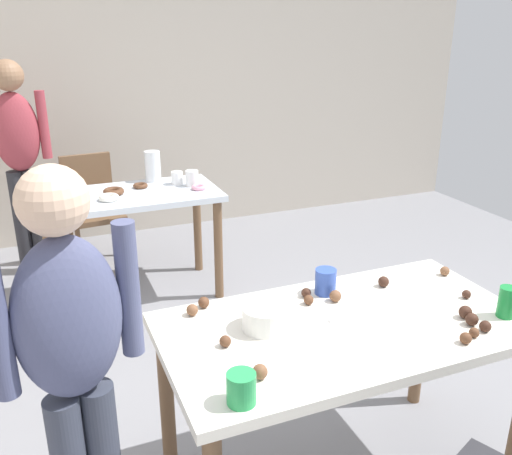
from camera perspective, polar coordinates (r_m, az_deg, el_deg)
ground_plane at (r=2.70m, az=6.92°, el=-21.71°), size 6.40×6.40×0.00m
wall_back at (r=5.06m, az=-10.71°, el=14.17°), size 6.40×0.10×2.60m
dining_table_near at (r=2.17m, az=9.12°, el=-11.88°), size 1.38×0.73×0.75m
dining_table_far at (r=3.80m, az=-12.91°, el=1.79°), size 1.19×0.62×0.75m
chair_far_table at (r=4.45m, az=-16.57°, el=2.30°), size 0.44×0.44×0.87m
person_girl_near at (r=1.78m, az=-18.34°, el=-12.53°), size 0.45×0.27×1.46m
person_adult_far at (r=4.35m, az=-23.31°, el=7.37°), size 0.45×0.23×1.59m
mixing_bowl at (r=2.05m, az=0.94°, el=-9.27°), size 0.17×0.17×0.09m
soda_can at (r=2.32m, az=24.48°, el=-7.03°), size 0.07×0.07×0.12m
fork_near at (r=2.16m, az=9.51°, el=-9.09°), size 0.17×0.02×0.01m
cup_near_0 at (r=2.31m, az=7.19°, el=-5.56°), size 0.09×0.09×0.11m
cup_near_1 at (r=1.68m, az=-1.53°, el=-16.27°), size 0.09×0.09×0.10m
cake_ball_0 at (r=2.20m, az=22.59°, el=-9.41°), size 0.04×0.04×0.04m
cake_ball_1 at (r=2.22m, az=21.39°, el=-8.83°), size 0.05×0.05×0.05m
cake_ball_2 at (r=2.42m, az=20.90°, el=-6.46°), size 0.04×0.04×0.04m
cake_ball_3 at (r=1.79m, az=0.41°, el=-14.67°), size 0.05×0.05×0.05m
cake_ball_4 at (r=2.28m, az=5.20°, el=-6.73°), size 0.04×0.04×0.04m
cake_ball_5 at (r=2.23m, az=5.46°, el=-7.45°), size 0.04×0.04×0.04m
cake_ball_6 at (r=2.10m, az=20.84°, el=-10.64°), size 0.04×0.04×0.04m
cake_ball_7 at (r=2.15m, az=21.59°, el=-10.06°), size 0.04×0.04×0.04m
cake_ball_8 at (r=2.26m, az=20.81°, el=-8.17°), size 0.05×0.05×0.05m
cake_ball_9 at (r=2.20m, az=-5.42°, el=-7.70°), size 0.04×0.04×0.04m
cake_ball_10 at (r=1.95m, az=-3.19°, el=-11.64°), size 0.04×0.04×0.04m
cake_ball_11 at (r=2.15m, az=-6.60°, el=-8.46°), size 0.05×0.05×0.05m
cake_ball_12 at (r=2.42m, az=13.03°, el=-5.47°), size 0.05×0.05×0.05m
cake_ball_14 at (r=2.60m, az=18.92°, el=-4.28°), size 0.04×0.04×0.04m
cake_ball_15 at (r=2.26m, az=8.19°, el=-7.01°), size 0.05×0.05×0.05m
pitcher_far at (r=4.01m, az=-10.62°, el=6.24°), size 0.11×0.11×0.22m
cup_far_0 at (r=3.68m, az=-20.14°, el=3.21°), size 0.09×0.09×0.11m
cup_far_1 at (r=3.86m, az=-6.62°, el=5.08°), size 0.09×0.09×0.11m
cup_far_2 at (r=3.91m, az=-8.15°, el=5.10°), size 0.08×0.08×0.09m
donut_far_0 at (r=3.88m, az=-11.85°, el=4.25°), size 0.10×0.10×0.03m
donut_far_1 at (r=3.65m, az=-17.56°, el=2.80°), size 0.12×0.12×0.04m
donut_far_2 at (r=3.84m, az=-20.52°, el=3.23°), size 0.10×0.10×0.03m
donut_far_3 at (r=3.64m, az=-14.96°, el=3.02°), size 0.13×0.13×0.04m
donut_far_4 at (r=3.77m, az=-5.93°, el=4.15°), size 0.10×0.10×0.03m
donut_far_5 at (r=3.76m, az=-14.49°, el=3.63°), size 0.14×0.14×0.04m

